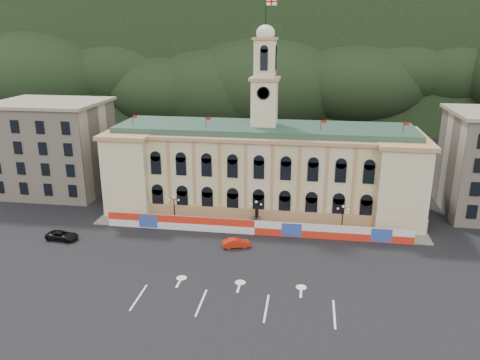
# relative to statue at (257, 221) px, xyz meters

# --- Properties ---
(ground) EXTENTS (260.00, 260.00, 0.00)m
(ground) POSITION_rel_statue_xyz_m (0.00, -18.00, -1.19)
(ground) COLOR black
(ground) RESTS_ON ground
(lane_markings) EXTENTS (26.00, 10.00, 0.02)m
(lane_markings) POSITION_rel_statue_xyz_m (0.00, -23.00, -1.18)
(lane_markings) COLOR white
(lane_markings) RESTS_ON ground
(hill_ridge) EXTENTS (230.00, 80.00, 64.00)m
(hill_ridge) POSITION_rel_statue_xyz_m (0.03, 103.99, 18.30)
(hill_ridge) COLOR black
(hill_ridge) RESTS_ON ground
(city_hall) EXTENTS (56.20, 17.60, 37.10)m
(city_hall) POSITION_rel_statue_xyz_m (0.00, 9.63, 6.66)
(city_hall) COLOR beige
(city_hall) RESTS_ON ground
(side_building_left) EXTENTS (21.00, 17.00, 18.60)m
(side_building_left) POSITION_rel_statue_xyz_m (-43.00, 12.93, 8.14)
(side_building_left) COLOR #BFAC93
(side_building_left) RESTS_ON ground
(hoarding_fence) EXTENTS (50.00, 0.44, 2.50)m
(hoarding_fence) POSITION_rel_statue_xyz_m (0.06, -2.93, 0.06)
(hoarding_fence) COLOR red
(hoarding_fence) RESTS_ON ground
(pavement) EXTENTS (56.00, 5.50, 0.16)m
(pavement) POSITION_rel_statue_xyz_m (0.00, -0.25, -1.11)
(pavement) COLOR slate
(pavement) RESTS_ON ground
(statue) EXTENTS (1.40, 1.40, 3.72)m
(statue) POSITION_rel_statue_xyz_m (0.00, 0.00, 0.00)
(statue) COLOR #595651
(statue) RESTS_ON ground
(lamp_left) EXTENTS (1.96, 0.44, 5.15)m
(lamp_left) POSITION_rel_statue_xyz_m (-14.00, -1.00, 1.89)
(lamp_left) COLOR black
(lamp_left) RESTS_ON ground
(lamp_center) EXTENTS (1.96, 0.44, 5.15)m
(lamp_center) POSITION_rel_statue_xyz_m (0.00, -1.00, 1.89)
(lamp_center) COLOR black
(lamp_center) RESTS_ON ground
(lamp_right) EXTENTS (1.96, 0.44, 5.15)m
(lamp_right) POSITION_rel_statue_xyz_m (14.00, -1.00, 1.89)
(lamp_right) COLOR black
(lamp_right) RESTS_ON ground
(red_sedan) EXTENTS (3.88, 5.11, 1.41)m
(red_sedan) POSITION_rel_statue_xyz_m (-2.18, -8.08, -0.48)
(red_sedan) COLOR #B8230D
(red_sedan) RESTS_ON ground
(black_suv) EXTENTS (3.31, 5.57, 1.43)m
(black_suv) POSITION_rel_statue_xyz_m (-30.00, -9.57, -0.47)
(black_suv) COLOR black
(black_suv) RESTS_ON ground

